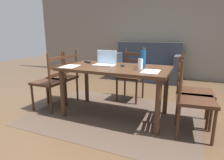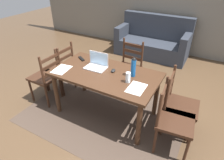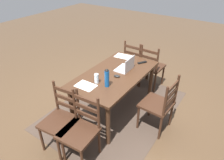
{
  "view_description": "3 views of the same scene",
  "coord_description": "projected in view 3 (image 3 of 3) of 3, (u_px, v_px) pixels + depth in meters",
  "views": [
    {
      "loc": [
        1.03,
        -2.52,
        1.22
      ],
      "look_at": [
        -0.08,
        0.07,
        0.53
      ],
      "focal_mm": 30.26,
      "sensor_mm": 36.0,
      "label": 1
    },
    {
      "loc": [
        1.29,
        -2.11,
        2.17
      ],
      "look_at": [
        0.05,
        0.12,
        0.58
      ],
      "focal_mm": 31.18,
      "sensor_mm": 36.0,
      "label": 2
    },
    {
      "loc": [
        2.42,
        1.58,
        2.39
      ],
      "look_at": [
        0.13,
        0.03,
        0.7
      ],
      "focal_mm": 32.82,
      "sensor_mm": 36.0,
      "label": 3
    }
  ],
  "objects": [
    {
      "name": "chair_right_far",
      "position": [
        80.0,
        130.0,
        2.64
      ],
      "size": [
        0.47,
        0.47,
        0.95
      ],
      "color": "#3D2316",
      "rests_on": "ground"
    },
    {
      "name": "chair_right_near",
      "position": [
        61.0,
        120.0,
        2.8
      ],
      "size": [
        0.48,
        0.48,
        0.95
      ],
      "color": "#3D2316",
      "rests_on": "ground"
    },
    {
      "name": "chair_left_near",
      "position": [
        136.0,
        62.0,
        4.32
      ],
      "size": [
        0.45,
        0.45,
        0.95
      ],
      "color": "#3D2316",
      "rests_on": "ground"
    },
    {
      "name": "chair_left_far",
      "position": [
        151.0,
        67.0,
        4.15
      ],
      "size": [
        0.46,
        0.46,
        0.95
      ],
      "color": "#3D2316",
      "rests_on": "ground"
    },
    {
      "name": "drinking_glass",
      "position": [
        97.0,
        78.0,
        3.04
      ],
      "size": [
        0.07,
        0.07,
        0.15
      ],
      "primitive_type": "cylinder",
      "color": "silver",
      "rests_on": "dining_table"
    },
    {
      "name": "computer_mouse",
      "position": [
        117.0,
        76.0,
        3.21
      ],
      "size": [
        0.08,
        0.11,
        0.03
      ],
      "primitive_type": "ellipsoid",
      "rotation": [
        0.0,
        0.0,
        0.23
      ],
      "color": "black",
      "rests_on": "dining_table"
    },
    {
      "name": "laptop",
      "position": [
        126.0,
        67.0,
        3.39
      ],
      "size": [
        0.33,
        0.23,
        0.23
      ],
      "color": "silver",
      "rests_on": "dining_table"
    },
    {
      "name": "area_rug",
      "position": [
        115.0,
        109.0,
        3.72
      ],
      "size": [
        2.48,
        1.85,
        0.01
      ],
      "primitive_type": "cube",
      "color": "#47382D",
      "rests_on": "ground"
    },
    {
      "name": "ground_plane",
      "position": [
        115.0,
        109.0,
        3.72
      ],
      "size": [
        14.0,
        14.0,
        0.0
      ],
      "primitive_type": "plane",
      "color": "brown"
    },
    {
      "name": "dining_table",
      "position": [
        115.0,
        78.0,
        3.38
      ],
      "size": [
        1.57,
        0.86,
        0.76
      ],
      "color": "#422819",
      "rests_on": "ground"
    },
    {
      "name": "tv_remote",
      "position": [
        142.0,
        63.0,
        3.63
      ],
      "size": [
        0.17,
        0.13,
        0.02
      ],
      "primitive_type": "cube",
      "rotation": [
        0.0,
        0.0,
        1.02
      ],
      "color": "black",
      "rests_on": "dining_table"
    },
    {
      "name": "paper_stack_right",
      "position": [
        86.0,
        86.0,
        3.0
      ],
      "size": [
        0.22,
        0.3,
        0.0
      ],
      "primitive_type": "cube",
      "rotation": [
        0.0,
        0.0,
        0.02
      ],
      "color": "white",
      "rests_on": "dining_table"
    },
    {
      "name": "chair_far_head",
      "position": [
        159.0,
        105.0,
        3.09
      ],
      "size": [
        0.47,
        0.47,
        0.95
      ],
      "color": "#3D2316",
      "rests_on": "ground"
    },
    {
      "name": "paper_stack_left",
      "position": [
        123.0,
        56.0,
        3.88
      ],
      "size": [
        0.24,
        0.32,
        0.0
      ],
      "primitive_type": "cube",
      "rotation": [
        0.0,
        0.0,
        0.12
      ],
      "color": "white",
      "rests_on": "dining_table"
    },
    {
      "name": "water_bottle",
      "position": [
        107.0,
        77.0,
        2.92
      ],
      "size": [
        0.07,
        0.07,
        0.28
      ],
      "color": "#145199",
      "rests_on": "dining_table"
    }
  ]
}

